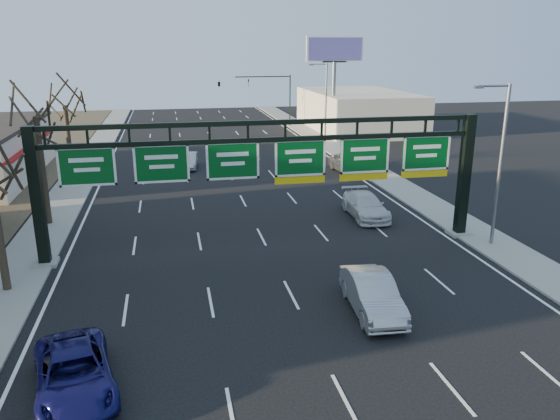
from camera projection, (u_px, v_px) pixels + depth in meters
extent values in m
plane|color=black|center=(301.00, 315.00, 23.06)|extent=(160.00, 160.00, 0.00)
cube|color=gray|center=(63.00, 202.00, 39.32)|extent=(3.00, 120.00, 0.12)
cube|color=gray|center=(396.00, 185.00, 44.26)|extent=(3.00, 120.00, 0.12)
cube|color=white|center=(239.00, 194.00, 41.81)|extent=(21.60, 120.00, 0.01)
cube|color=black|center=(37.00, 198.00, 27.26)|extent=(0.55, 0.55, 7.20)
cube|color=gray|center=(46.00, 263.00, 28.28)|extent=(1.20, 1.20, 0.20)
cube|color=black|center=(464.00, 176.00, 31.77)|extent=(0.55, 0.55, 7.20)
cube|color=gray|center=(459.00, 233.00, 32.79)|extent=(1.20, 1.20, 0.20)
cube|color=black|center=(267.00, 123.00, 28.51)|extent=(23.40, 0.25, 0.25)
cube|color=black|center=(267.00, 140.00, 28.78)|extent=(23.40, 0.25, 0.25)
cube|color=#054917|center=(87.00, 167.00, 27.31)|extent=(2.80, 0.10, 2.00)
cube|color=#054917|center=(162.00, 163.00, 28.02)|extent=(2.80, 0.10, 2.00)
cube|color=#054917|center=(233.00, 161.00, 28.73)|extent=(2.80, 0.10, 2.00)
cube|color=#054917|center=(300.00, 158.00, 29.43)|extent=(2.80, 0.10, 2.00)
cube|color=yellow|center=(300.00, 180.00, 29.79)|extent=(2.80, 0.10, 0.40)
cube|color=#054917|center=(365.00, 155.00, 30.14)|extent=(2.80, 0.10, 2.00)
cube|color=yellow|center=(364.00, 177.00, 30.49)|extent=(2.80, 0.10, 0.40)
cube|color=#054917|center=(426.00, 153.00, 30.85)|extent=(2.80, 0.10, 2.00)
cube|color=yellow|center=(424.00, 174.00, 31.20)|extent=(2.80, 0.10, 0.40)
cube|color=#9C0F11|center=(33.00, 143.00, 46.21)|extent=(1.20, 18.00, 0.40)
cube|color=beige|center=(358.00, 111.00, 73.06)|extent=(12.00, 20.00, 5.00)
cylinder|color=#30261A|center=(43.00, 170.00, 33.63)|extent=(0.36, 0.36, 6.84)
cylinder|color=#30261A|center=(69.00, 145.00, 43.06)|extent=(0.36, 0.36, 6.46)
cylinder|color=slate|center=(500.00, 166.00, 29.77)|extent=(0.20, 0.20, 9.00)
cylinder|color=slate|center=(495.00, 83.00, 28.32)|extent=(1.80, 0.12, 0.12)
cube|color=slate|center=(479.00, 85.00, 28.16)|extent=(0.50, 0.22, 0.15)
cylinder|color=slate|center=(326.00, 103.00, 61.64)|extent=(0.20, 0.20, 9.00)
cylinder|color=slate|center=(319.00, 63.00, 60.19)|extent=(1.80, 0.12, 0.12)
cube|color=slate|center=(311.00, 64.00, 60.04)|extent=(0.50, 0.22, 0.15)
cylinder|color=slate|center=(333.00, 100.00, 66.83)|extent=(0.50, 0.50, 9.00)
cube|color=slate|center=(334.00, 62.00, 65.52)|extent=(3.00, 0.30, 0.20)
cube|color=white|center=(335.00, 49.00, 65.09)|extent=(7.00, 0.30, 3.00)
cube|color=#5652A4|center=(335.00, 49.00, 64.90)|extent=(6.60, 0.05, 2.60)
cylinder|color=black|center=(290.00, 101.00, 75.88)|extent=(0.18, 0.18, 7.00)
cylinder|color=black|center=(263.00, 77.00, 74.19)|extent=(7.60, 0.14, 0.14)
imported|color=black|center=(248.00, 83.00, 74.03)|extent=(0.20, 0.20, 1.00)
imported|color=black|center=(219.00, 83.00, 73.26)|extent=(0.54, 0.54, 1.62)
imported|color=#131252|center=(74.00, 374.00, 17.68)|extent=(3.43, 5.58, 1.44)
imported|color=#A0A1A5|center=(372.00, 294.00, 23.14)|extent=(2.03, 5.02, 1.62)
imported|color=silver|center=(365.00, 206.00, 36.03)|extent=(2.29, 5.32, 1.53)
imported|color=#44474A|center=(347.00, 163.00, 48.76)|extent=(2.46, 5.00, 1.64)
imported|color=#B0B1B5|center=(189.00, 160.00, 50.41)|extent=(1.92, 4.37, 1.40)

